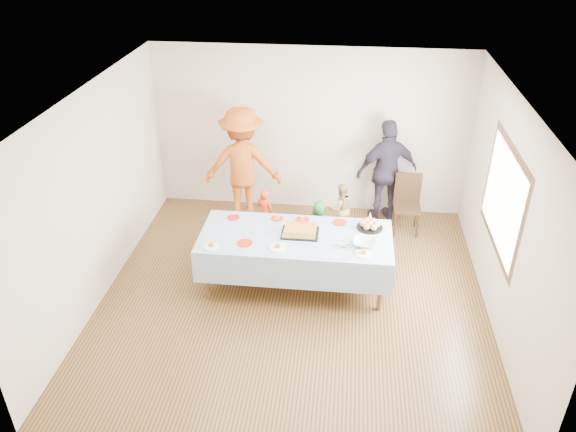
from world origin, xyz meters
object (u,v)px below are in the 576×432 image
(dining_chair, at_px, (407,200))
(adult_left, at_px, (243,165))
(party_table, at_px, (296,239))
(birthday_cake, at_px, (300,231))

(dining_chair, bearing_deg, adult_left, 178.12)
(party_table, xyz_separation_m, birthday_cake, (0.05, 0.06, 0.10))
(adult_left, bearing_deg, dining_chair, 172.97)
(party_table, relative_size, adult_left, 1.33)
(birthday_cake, bearing_deg, party_table, -130.72)
(party_table, distance_m, birthday_cake, 0.12)
(birthday_cake, distance_m, adult_left, 2.02)
(party_table, bearing_deg, birthday_cake, 49.28)
(birthday_cake, bearing_deg, adult_left, 122.13)
(adult_left, bearing_deg, birthday_cake, 117.64)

